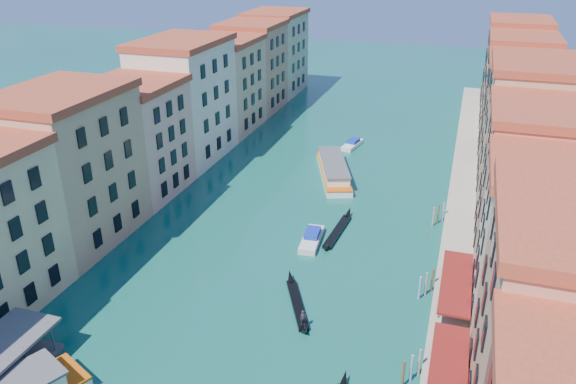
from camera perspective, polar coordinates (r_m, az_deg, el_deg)
name	(u,v)px	position (r m, az deg, el deg)	size (l,w,h in m)	color
left_bank_palazzos	(167,114)	(95.77, -12.15, 7.72)	(12.80, 128.40, 21.00)	beige
right_bank_palazzos	(530,150)	(84.50, 23.36, 3.97)	(12.80, 128.40, 21.00)	maroon
quay	(461,202)	(87.40, 17.18, -1.00)	(4.00, 140.00, 1.00)	#AAA389
mooring_poles_right	(415,349)	(55.98, 12.75, -15.34)	(1.44, 54.24, 3.20)	brown
vaporetto_far	(333,169)	(93.82, 4.64, 2.32)	(9.94, 18.02, 2.64)	white
gondola_fore	(297,303)	(62.00, 0.93, -11.22)	(5.96, 10.83, 2.33)	black
gondola_far	(338,230)	(76.46, 5.11, -3.84)	(1.83, 12.49, 1.77)	black
motorboat_mid	(312,238)	(73.83, 2.43, -4.69)	(2.74, 7.14, 1.45)	silver
motorboat_far	(352,144)	(107.82, 6.57, 4.88)	(3.23, 6.77, 1.35)	white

